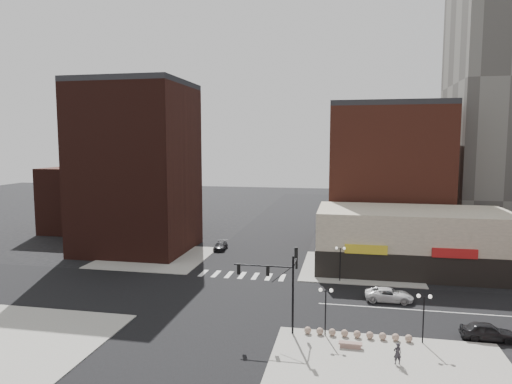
# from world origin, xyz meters

# --- Properties ---
(ground) EXTENTS (240.00, 240.00, 0.00)m
(ground) POSITION_xyz_m (0.00, 0.00, 0.00)
(ground) COLOR black
(ground) RESTS_ON ground
(road_ew) EXTENTS (200.00, 14.00, 0.02)m
(road_ew) POSITION_xyz_m (0.00, 0.00, 0.01)
(road_ew) COLOR black
(road_ew) RESTS_ON ground
(road_ns) EXTENTS (14.00, 200.00, 0.02)m
(road_ns) POSITION_xyz_m (0.00, 0.00, 0.01)
(road_ns) COLOR black
(road_ns) RESTS_ON ground
(sidewalk_nw) EXTENTS (15.00, 15.00, 0.12)m
(sidewalk_nw) POSITION_xyz_m (-14.50, 14.50, 0.06)
(sidewalk_nw) COLOR gray
(sidewalk_nw) RESTS_ON ground
(sidewalk_ne) EXTENTS (15.00, 15.00, 0.12)m
(sidewalk_ne) POSITION_xyz_m (14.50, 14.50, 0.06)
(sidewalk_ne) COLOR gray
(sidewalk_ne) RESTS_ON ground
(sidewalk_se) EXTENTS (18.00, 14.00, 0.12)m
(sidewalk_se) POSITION_xyz_m (16.00, -14.00, 0.06)
(sidewalk_se) COLOR gray
(sidewalk_se) RESTS_ON ground
(sidewalk_sw) EXTENTS (15.00, 15.00, 0.12)m
(sidewalk_sw) POSITION_xyz_m (-14.50, -14.50, 0.06)
(sidewalk_sw) COLOR gray
(sidewalk_sw) RESTS_ON ground
(building_nw) EXTENTS (16.00, 15.00, 25.00)m
(building_nw) POSITION_xyz_m (-19.00, 18.50, 12.50)
(building_nw) COLOR black
(building_nw) RESTS_ON ground
(building_nw_low) EXTENTS (20.00, 18.00, 12.00)m
(building_nw_low) POSITION_xyz_m (-32.00, 34.00, 6.00)
(building_nw_low) COLOR black
(building_nw_low) RESTS_ON ground
(building_ne_midrise) EXTENTS (18.00, 15.00, 22.00)m
(building_ne_midrise) POSITION_xyz_m (19.00, 29.50, 11.00)
(building_ne_midrise) COLOR maroon
(building_ne_midrise) RESTS_ON ground
(building_ne_row) EXTENTS (24.20, 12.20, 8.00)m
(building_ne_row) POSITION_xyz_m (21.00, 15.00, 3.30)
(building_ne_row) COLOR beige
(building_ne_row) RESTS_ON ground
(traffic_signal) EXTENTS (5.59, 3.09, 7.77)m
(traffic_signal) POSITION_xyz_m (7.24, -7.83, 4.96)
(traffic_signal) COLOR black
(traffic_signal) RESTS_ON ground
(street_lamp_se_a) EXTENTS (1.22, 0.32, 4.16)m
(street_lamp_se_a) POSITION_xyz_m (11.00, -8.00, 3.29)
(street_lamp_se_a) COLOR black
(street_lamp_se_a) RESTS_ON sidewalk_se
(street_lamp_se_b) EXTENTS (1.22, 0.32, 4.16)m
(street_lamp_se_b) POSITION_xyz_m (19.00, -8.00, 3.29)
(street_lamp_se_b) COLOR black
(street_lamp_se_b) RESTS_ON sidewalk_se
(street_lamp_ne) EXTENTS (1.22, 0.32, 4.16)m
(street_lamp_ne) POSITION_xyz_m (12.00, 8.00, 3.29)
(street_lamp_ne) COLOR black
(street_lamp_ne) RESTS_ON sidewalk_ne
(bollard_row) EXTENTS (9.01, 0.61, 0.61)m
(bollard_row) POSITION_xyz_m (13.70, -8.00, 0.43)
(bollard_row) COLOR gray
(bollard_row) RESTS_ON sidewalk_se
(white_suv) EXTENTS (4.99, 2.35, 1.38)m
(white_suv) POSITION_xyz_m (17.20, 2.17, 0.69)
(white_suv) COLOR silver
(white_suv) RESTS_ON ground
(dark_sedan_east) EXTENTS (4.35, 1.77, 1.48)m
(dark_sedan_east) POSITION_xyz_m (24.54, -6.00, 0.74)
(dark_sedan_east) COLOR black
(dark_sedan_east) RESTS_ON ground
(dark_sedan_north) EXTENTS (2.10, 4.42, 1.25)m
(dark_sedan_north) POSITION_xyz_m (-6.50, 21.05, 0.62)
(dark_sedan_north) COLOR black
(dark_sedan_north) RESTS_ON ground
(pedestrian) EXTENTS (0.68, 0.53, 1.65)m
(pedestrian) POSITION_xyz_m (16.55, -12.17, 0.94)
(pedestrian) COLOR #27252B
(pedestrian) RESTS_ON sidewalk_se
(stone_bench) EXTENTS (1.90, 0.63, 0.44)m
(stone_bench) POSITION_xyz_m (13.12, -10.07, 0.36)
(stone_bench) COLOR #8B695F
(stone_bench) RESTS_ON sidewalk_se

